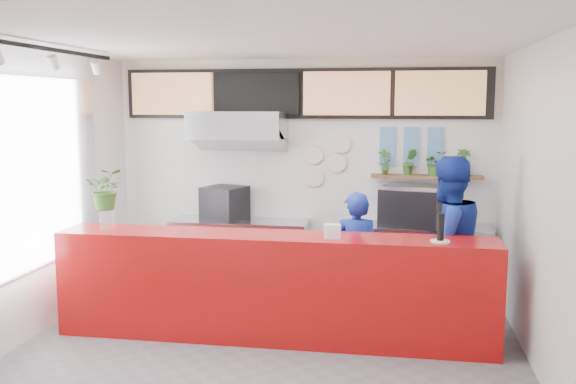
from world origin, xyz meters
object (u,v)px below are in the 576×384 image
Objects in this scene: service_counter at (274,287)px; pepper_mill at (441,227)px; panini_oven at (225,203)px; espresso_machine at (411,207)px; staff_center at (355,258)px; staff_right at (446,244)px.

pepper_mill reaches higher than service_counter.
service_counter is 2.14m from panini_oven.
espresso_machine is 0.49× the size of staff_center.
service_counter is at bearing 31.13° from staff_center.
staff_center is at bearing -103.82° from espresso_machine.
panini_oven is at bearing -59.35° from staff_right.
service_counter is 3.04× the size of staff_center.
service_counter is 2.39× the size of staff_right.
espresso_machine is at bearing -123.40° from staff_center.
panini_oven is at bearing -166.61° from espresso_machine.
service_counter is 1.02m from staff_center.
staff_right reaches higher than staff_center.
pepper_mill is at bearing -69.10° from espresso_machine.
staff_right is (1.76, 0.57, 0.39)m from service_counter.
espresso_machine is 0.39× the size of staff_right.
espresso_machine is at bearing 20.73° from panini_oven.
panini_oven is 1.86× the size of pepper_mill.
staff_center reaches higher than panini_oven.
staff_center is at bearing -12.84° from panini_oven.
service_counter is at bearing 177.84° from pepper_mill.
service_counter is at bearing -40.14° from panini_oven.
espresso_machine reaches higher than service_counter.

